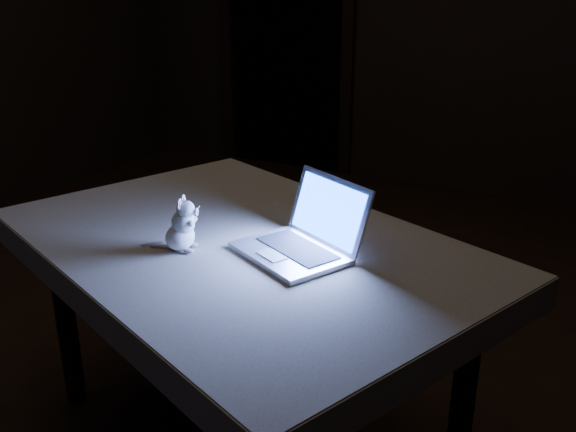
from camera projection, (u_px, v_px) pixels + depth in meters
The scene contains 6 objects.
floor at pixel (237, 372), 2.38m from camera, with size 5.00×5.00×0.00m, color black.
doorway at pixel (286, 20), 4.54m from camera, with size 1.06×0.36×2.13m, color black, non-canonical shape.
table at pixel (244, 348), 1.91m from camera, with size 1.29×0.83×0.69m, color black, non-canonical shape.
tablecloth at pixel (224, 254), 1.80m from camera, with size 1.38×0.92×0.09m, color beige, non-canonical shape.
laptop at pixel (290, 221), 1.65m from camera, with size 0.29×0.25×0.20m, color silver, non-canonical shape.
plush_mouse at pixel (179, 224), 1.69m from camera, with size 0.11×0.11×0.15m, color white, non-canonical shape.
Camera 1 is at (1.10, -1.70, 1.40)m, focal length 40.00 mm.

